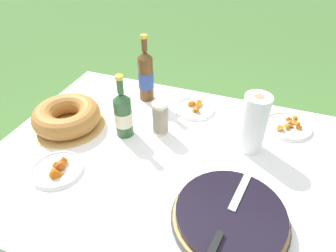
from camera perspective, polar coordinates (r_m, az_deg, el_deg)
The scene contains 13 objects.
ground_plane at distance 1.86m, azimuth -0.68°, elevation -22.74°, with size 16.00×16.00×0.00m, color #4C7A38.
garden_table at distance 1.32m, azimuth -0.90°, elevation -8.17°, with size 1.43×1.12×0.74m.
tablecloth at distance 1.28m, azimuth -0.92°, elevation -6.37°, with size 1.44×1.13×0.10m.
berry_tart at distance 1.06m, azimuth 11.73°, elevation -16.53°, with size 0.40×0.40×0.06m.
serving_knife at distance 1.01m, azimuth 11.41°, elevation -16.57°, with size 0.08×0.37×0.01m.
bundt_cake at distance 1.48m, azimuth -18.74°, elevation 1.76°, with size 0.35×0.35×0.11m.
cup_stack at distance 1.35m, azimuth -1.47°, elevation 1.50°, with size 0.07×0.07×0.16m.
cider_bottle_green at distance 1.34m, azimuth -8.54°, elevation 2.27°, with size 0.08×0.08×0.30m.
cider_bottle_amber at distance 1.57m, azimuth -4.24°, elevation 9.51°, with size 0.08×0.08×0.35m.
snack_plate_near at distance 1.54m, azimuth 5.14°, elevation 3.45°, with size 0.21×0.21×0.05m.
snack_plate_left at distance 1.52m, azimuth 21.94°, elevation 0.07°, with size 0.22×0.22×0.05m.
snack_plate_right at distance 1.28m, azimuth -20.36°, elevation -7.75°, with size 0.21×0.21×0.06m.
paper_towel_roll at distance 1.28m, azimuth 15.95°, elevation 0.49°, with size 0.11×0.11×0.26m.
Camera 1 is at (0.34, -0.86, 1.62)m, focal length 32.00 mm.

